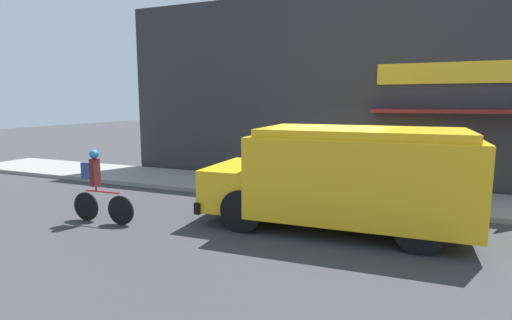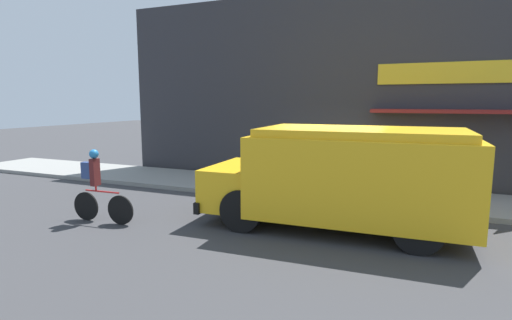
{
  "view_description": "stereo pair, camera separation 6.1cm",
  "coord_description": "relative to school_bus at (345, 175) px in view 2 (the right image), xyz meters",
  "views": [
    {
      "loc": [
        2.09,
        -9.71,
        2.62
      ],
      "look_at": [
        -1.89,
        -0.2,
        1.1
      ],
      "focal_mm": 28.0,
      "sensor_mm": 36.0,
      "label": 1
    },
    {
      "loc": [
        2.15,
        -9.69,
        2.62
      ],
      "look_at": [
        -1.89,
        -0.2,
        1.1
      ],
      "focal_mm": 28.0,
      "sensor_mm": 36.0,
      "label": 2
    }
  ],
  "objects": [
    {
      "name": "trash_bin",
      "position": [
        0.42,
        3.7,
        -0.58
      ],
      "size": [
        0.51,
        0.51,
        0.8
      ],
      "color": "slate",
      "rests_on": "sidewalk"
    },
    {
      "name": "ground_plane",
      "position": [
        -0.68,
        1.55,
        -1.11
      ],
      "size": [
        70.0,
        70.0,
        0.0
      ],
      "primitive_type": "plane",
      "color": "#38383A"
    },
    {
      "name": "sidewalk",
      "position": [
        -0.68,
        2.86,
        -1.05
      ],
      "size": [
        28.0,
        2.61,
        0.13
      ],
      "color": "gray",
      "rests_on": "ground_plane"
    },
    {
      "name": "cyclist",
      "position": [
        -5.02,
        -1.69,
        -0.33
      ],
      "size": [
        1.56,
        0.21,
        1.6
      ],
      "rotation": [
        0.0,
        0.0,
        0.05
      ],
      "color": "black",
      "rests_on": "ground_plane"
    },
    {
      "name": "storefront",
      "position": [
        -0.61,
        4.38,
        1.88
      ],
      "size": [
        15.93,
        0.89,
        5.99
      ],
      "color": "#2D2D33",
      "rests_on": "ground_plane"
    },
    {
      "name": "school_bus",
      "position": [
        0.0,
        0.0,
        0.0
      ],
      "size": [
        5.45,
        2.82,
        2.09
      ],
      "rotation": [
        0.0,
        0.0,
        0.03
      ],
      "color": "yellow",
      "rests_on": "ground_plane"
    }
  ]
}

